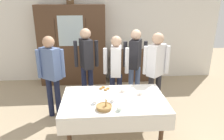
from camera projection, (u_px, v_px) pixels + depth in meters
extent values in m
plane|color=tan|center=(113.00, 130.00, 3.84)|extent=(12.00, 12.00, 0.00)
cube|color=silver|center=(105.00, 32.00, 5.88)|extent=(6.40, 0.10, 2.70)
cylinder|color=#4C3321|center=(69.00, 136.00, 3.11)|extent=(0.07, 0.07, 0.72)
cylinder|color=#4C3321|center=(161.00, 132.00, 3.21)|extent=(0.07, 0.07, 0.72)
cylinder|color=#4C3321|center=(74.00, 109.00, 3.86)|extent=(0.07, 0.07, 0.72)
cylinder|color=#4C3321|center=(149.00, 106.00, 3.96)|extent=(0.07, 0.07, 0.72)
cube|color=white|center=(114.00, 99.00, 3.41)|extent=(1.68, 1.07, 0.03)
cube|color=white|center=(117.00, 126.00, 2.95)|extent=(1.68, 0.01, 0.24)
cube|color=#4C3321|center=(73.00, 46.00, 5.64)|extent=(1.75, 0.45, 2.12)
cube|color=silver|center=(71.00, 31.00, 5.28)|extent=(0.63, 0.01, 0.76)
cube|color=black|center=(57.00, 52.00, 5.43)|extent=(0.01, 0.01, 1.69)
cube|color=black|center=(87.00, 51.00, 5.49)|extent=(0.01, 0.01, 1.69)
cube|color=#4C3321|center=(130.00, 65.00, 6.00)|extent=(1.13, 0.35, 0.88)
cube|color=#664C7A|center=(131.00, 50.00, 5.85)|extent=(0.13, 0.21, 0.03)
cube|color=#664C7A|center=(131.00, 49.00, 5.84)|extent=(0.14, 0.20, 0.03)
cube|color=#3D754C|center=(131.00, 48.00, 5.83)|extent=(0.16, 0.23, 0.03)
cylinder|color=white|center=(123.00, 92.00, 3.64)|extent=(0.13, 0.13, 0.01)
cylinder|color=white|center=(123.00, 90.00, 3.63)|extent=(0.08, 0.08, 0.05)
torus|color=white|center=(125.00, 90.00, 3.63)|extent=(0.04, 0.01, 0.04)
cylinder|color=white|center=(94.00, 104.00, 3.23)|extent=(0.13, 0.13, 0.01)
cylinder|color=white|center=(94.00, 102.00, 3.22)|extent=(0.08, 0.08, 0.05)
torus|color=white|center=(97.00, 102.00, 3.22)|extent=(0.04, 0.01, 0.04)
cylinder|color=#47230F|center=(94.00, 101.00, 3.21)|extent=(0.06, 0.06, 0.01)
cylinder|color=silver|center=(119.00, 111.00, 3.04)|extent=(0.13, 0.13, 0.01)
cylinder|color=silver|center=(119.00, 109.00, 3.03)|extent=(0.08, 0.08, 0.05)
torus|color=silver|center=(122.00, 108.00, 3.03)|extent=(0.04, 0.01, 0.04)
cylinder|color=white|center=(113.00, 102.00, 3.29)|extent=(0.13, 0.13, 0.01)
cylinder|color=white|center=(113.00, 100.00, 3.28)|extent=(0.08, 0.08, 0.05)
torus|color=white|center=(115.00, 100.00, 3.28)|extent=(0.04, 0.01, 0.04)
cylinder|color=white|center=(140.00, 95.00, 3.53)|extent=(0.13, 0.13, 0.01)
cylinder|color=white|center=(140.00, 93.00, 3.52)|extent=(0.08, 0.08, 0.05)
torus|color=white|center=(142.00, 93.00, 3.52)|extent=(0.04, 0.01, 0.04)
cylinder|color=#47230F|center=(140.00, 92.00, 3.51)|extent=(0.06, 0.06, 0.01)
cylinder|color=#9E7542|center=(104.00, 107.00, 3.08)|extent=(0.22, 0.22, 0.05)
torus|color=#9E7542|center=(104.00, 106.00, 3.07)|extent=(0.24, 0.24, 0.02)
cylinder|color=tan|center=(106.00, 103.00, 3.04)|extent=(0.04, 0.03, 0.12)
cylinder|color=tan|center=(106.00, 103.00, 3.06)|extent=(0.02, 0.04, 0.12)
cylinder|color=tan|center=(106.00, 102.00, 3.07)|extent=(0.02, 0.04, 0.12)
cylinder|color=white|center=(104.00, 90.00, 3.72)|extent=(0.28, 0.28, 0.01)
ellipsoid|color=#BC7F3D|center=(108.00, 88.00, 3.71)|extent=(0.07, 0.05, 0.04)
ellipsoid|color=#BC7F3D|center=(103.00, 87.00, 3.76)|extent=(0.07, 0.05, 0.04)
ellipsoid|color=#BC7F3D|center=(101.00, 88.00, 3.71)|extent=(0.07, 0.05, 0.04)
ellipsoid|color=#BC7F3D|center=(105.00, 90.00, 3.65)|extent=(0.07, 0.05, 0.04)
cube|color=silver|center=(130.00, 107.00, 3.14)|extent=(0.10, 0.01, 0.00)
ellipsoid|color=silver|center=(133.00, 107.00, 3.14)|extent=(0.03, 0.02, 0.01)
cube|color=silver|center=(148.00, 104.00, 3.23)|extent=(0.10, 0.01, 0.00)
ellipsoid|color=silver|center=(151.00, 104.00, 3.23)|extent=(0.03, 0.02, 0.01)
cube|color=silver|center=(148.00, 90.00, 3.72)|extent=(0.10, 0.01, 0.00)
ellipsoid|color=silver|center=(151.00, 90.00, 3.72)|extent=(0.03, 0.02, 0.01)
cylinder|color=#232328|center=(150.00, 94.00, 4.32)|extent=(0.11, 0.11, 0.83)
cylinder|color=#232328|center=(157.00, 94.00, 4.33)|extent=(0.11, 0.11, 0.83)
cube|color=silver|center=(156.00, 60.00, 4.08)|extent=(0.40, 0.39, 0.62)
sphere|color=tan|center=(158.00, 39.00, 3.94)|extent=(0.22, 0.22, 0.22)
cylinder|color=silver|center=(145.00, 60.00, 4.07)|extent=(0.08, 0.08, 0.56)
cylinder|color=silver|center=(167.00, 60.00, 4.10)|extent=(0.08, 0.08, 0.56)
cylinder|color=#191E38|center=(84.00, 85.00, 4.72)|extent=(0.11, 0.11, 0.84)
cylinder|color=#191E38|center=(91.00, 85.00, 4.73)|extent=(0.11, 0.11, 0.84)
cube|color=#232328|center=(86.00, 54.00, 4.48)|extent=(0.31, 0.41, 0.63)
sphere|color=tan|center=(85.00, 34.00, 4.34)|extent=(0.23, 0.23, 0.23)
cylinder|color=#232328|center=(76.00, 54.00, 4.46)|extent=(0.08, 0.08, 0.57)
cylinder|color=#232328|center=(97.00, 54.00, 4.50)|extent=(0.08, 0.08, 0.57)
cylinder|color=slate|center=(131.00, 85.00, 4.78)|extent=(0.11, 0.11, 0.82)
cylinder|color=slate|center=(137.00, 84.00, 4.79)|extent=(0.11, 0.11, 0.82)
cube|color=#232328|center=(135.00, 54.00, 4.55)|extent=(0.33, 0.41, 0.62)
sphere|color=#DBB293|center=(136.00, 35.00, 4.41)|extent=(0.22, 0.22, 0.22)
cylinder|color=#232328|center=(125.00, 54.00, 4.53)|extent=(0.08, 0.08, 0.55)
cylinder|color=#232328|center=(145.00, 54.00, 4.56)|extent=(0.08, 0.08, 0.55)
cylinder|color=#191E38|center=(50.00, 97.00, 4.19)|extent=(0.11, 0.11, 0.81)
cylinder|color=#191E38|center=(58.00, 97.00, 4.20)|extent=(0.11, 0.11, 0.81)
cube|color=slate|center=(51.00, 64.00, 3.96)|extent=(0.41, 0.37, 0.61)
sphere|color=tan|center=(48.00, 42.00, 3.82)|extent=(0.22, 0.22, 0.22)
cylinder|color=slate|center=(39.00, 64.00, 3.94)|extent=(0.08, 0.08, 0.55)
cylinder|color=slate|center=(62.00, 63.00, 3.97)|extent=(0.08, 0.08, 0.55)
cylinder|color=#191E38|center=(112.00, 92.00, 4.45)|extent=(0.11, 0.11, 0.79)
cylinder|color=#191E38|center=(119.00, 92.00, 4.46)|extent=(0.11, 0.11, 0.79)
cube|color=silver|center=(116.00, 61.00, 4.23)|extent=(0.24, 0.38, 0.59)
sphere|color=tan|center=(116.00, 41.00, 4.09)|extent=(0.21, 0.21, 0.21)
cylinder|color=silver|center=(105.00, 61.00, 4.21)|extent=(0.08, 0.08, 0.53)
cylinder|color=silver|center=(127.00, 61.00, 4.24)|extent=(0.08, 0.08, 0.53)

